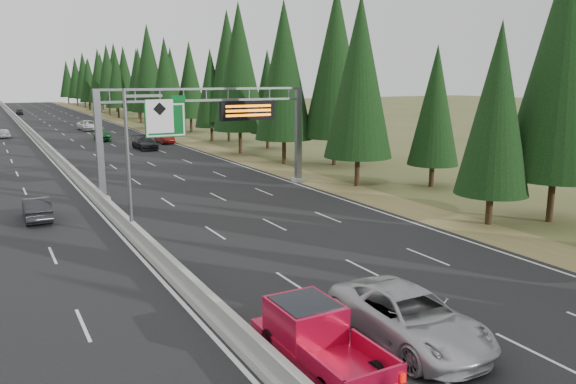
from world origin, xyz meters
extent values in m
cube|color=black|center=(0.00, 80.00, 0.04)|extent=(32.00, 260.00, 0.08)
cube|color=olive|center=(17.80, 80.00, 0.03)|extent=(3.60, 260.00, 0.06)
cube|color=#969791|center=(0.00, 80.00, 0.23)|extent=(0.70, 260.00, 0.30)
cube|color=#969791|center=(0.00, 80.00, 0.63)|extent=(0.30, 260.00, 0.60)
cube|color=slate|center=(0.35, 35.00, 3.98)|extent=(0.45, 0.45, 7.80)
cube|color=#969791|center=(0.35, 35.00, 0.23)|extent=(0.90, 0.90, 0.30)
cube|color=slate|center=(16.20, 35.00, 3.98)|extent=(0.45, 0.45, 7.80)
cube|color=#969791|center=(16.20, 35.00, 0.23)|extent=(0.90, 0.90, 0.30)
cube|color=slate|center=(8.28, 35.00, 7.80)|extent=(15.85, 0.35, 0.16)
cube|color=slate|center=(8.28, 35.00, 6.96)|extent=(15.85, 0.35, 0.16)
cube|color=#054C19|center=(5.00, 34.75, 5.63)|extent=(3.00, 0.10, 2.50)
cube|color=silver|center=(5.00, 34.69, 5.63)|extent=(2.85, 0.02, 2.35)
cube|color=#054C19|center=(6.00, 34.75, 7.13)|extent=(1.10, 0.10, 0.45)
cube|color=black|center=(11.50, 34.70, 6.13)|extent=(4.50, 0.40, 1.50)
cube|color=orange|center=(11.50, 34.48, 6.48)|extent=(3.80, 0.02, 0.18)
cube|color=orange|center=(11.50, 34.48, 6.13)|extent=(3.80, 0.02, 0.18)
cube|color=orange|center=(11.50, 34.48, 5.78)|extent=(3.80, 0.02, 0.18)
cylinder|color=slate|center=(0.00, 25.00, 4.08)|extent=(0.20, 0.20, 8.00)
cube|color=#969791|center=(0.00, 25.00, 0.18)|extent=(0.50, 0.50, 0.20)
cube|color=slate|center=(1.00, 25.00, 7.68)|extent=(2.00, 0.15, 0.15)
cube|color=silver|center=(1.80, 24.88, 6.58)|extent=(1.50, 0.06, 1.80)
cylinder|color=black|center=(19.30, 17.53, 0.95)|extent=(0.40, 0.40, 1.90)
cone|color=black|center=(19.30, 17.53, 6.87)|extent=(4.26, 4.26, 9.95)
cylinder|color=black|center=(23.21, 16.33, 1.36)|extent=(0.40, 0.40, 2.73)
cone|color=black|center=(23.21, 16.33, 9.89)|extent=(6.14, 6.14, 14.32)
cylinder|color=black|center=(19.48, 31.18, 1.20)|extent=(0.40, 0.40, 2.40)
cone|color=black|center=(19.48, 31.18, 8.70)|extent=(5.40, 5.40, 12.60)
cylinder|color=black|center=(24.71, 28.26, 0.89)|extent=(0.40, 0.40, 1.79)
cone|color=black|center=(24.71, 28.26, 6.48)|extent=(4.02, 4.02, 9.38)
cylinder|color=black|center=(19.87, 44.32, 1.29)|extent=(0.40, 0.40, 2.57)
cone|color=black|center=(19.87, 44.32, 9.32)|extent=(5.79, 5.79, 13.50)
cylinder|color=black|center=(24.14, 41.60, 1.39)|extent=(0.40, 0.40, 2.79)
cone|color=black|center=(24.14, 41.60, 10.10)|extent=(6.27, 6.27, 14.62)
cylinder|color=black|center=(19.28, 53.80, 1.35)|extent=(0.40, 0.40, 2.70)
cone|color=black|center=(19.28, 53.80, 9.79)|extent=(6.08, 6.08, 14.18)
cylinder|color=black|center=(24.26, 56.71, 0.96)|extent=(0.40, 0.40, 1.92)
cone|color=black|center=(24.26, 56.71, 6.94)|extent=(4.31, 4.31, 10.06)
cylinder|color=black|center=(20.97, 67.18, 1.00)|extent=(0.40, 0.40, 2.00)
cone|color=black|center=(20.97, 67.18, 7.24)|extent=(4.49, 4.49, 10.49)
cylinder|color=black|center=(23.08, 66.22, 1.40)|extent=(0.40, 0.40, 2.80)
cone|color=black|center=(23.08, 66.22, 10.14)|extent=(6.29, 6.29, 14.68)
cylinder|color=black|center=(19.11, 81.70, 1.18)|extent=(0.40, 0.40, 2.36)
cone|color=black|center=(19.11, 81.70, 8.57)|extent=(5.32, 5.32, 12.41)
cylinder|color=black|center=(23.05, 81.71, 1.14)|extent=(0.40, 0.40, 2.28)
cone|color=black|center=(23.05, 81.71, 8.26)|extent=(5.13, 5.13, 11.96)
cylinder|color=black|center=(19.31, 92.06, 1.40)|extent=(0.40, 0.40, 2.80)
cone|color=black|center=(19.31, 92.06, 10.17)|extent=(6.31, 6.31, 14.73)
cylinder|color=black|center=(23.03, 91.50, 1.11)|extent=(0.40, 0.40, 2.21)
cone|color=black|center=(23.03, 91.50, 8.02)|extent=(4.98, 4.98, 11.62)
cylinder|color=black|center=(20.74, 104.48, 1.14)|extent=(0.40, 0.40, 2.27)
cone|color=black|center=(20.74, 104.48, 8.24)|extent=(5.12, 5.12, 11.94)
cylinder|color=black|center=(23.04, 106.48, 1.05)|extent=(0.40, 0.40, 2.09)
cone|color=black|center=(23.04, 106.48, 7.59)|extent=(4.71, 4.71, 10.99)
cylinder|color=black|center=(19.63, 118.98, 1.14)|extent=(0.40, 0.40, 2.28)
cone|color=black|center=(19.63, 118.98, 8.27)|extent=(5.13, 5.13, 11.97)
cylinder|color=black|center=(23.25, 115.89, 1.17)|extent=(0.40, 0.40, 2.34)
cone|color=black|center=(23.25, 115.89, 8.48)|extent=(5.26, 5.26, 12.28)
cylinder|color=black|center=(19.76, 128.74, 1.29)|extent=(0.40, 0.40, 2.58)
cone|color=black|center=(19.76, 128.74, 9.34)|extent=(5.80, 5.80, 13.52)
cylinder|color=black|center=(24.11, 131.53, 1.27)|extent=(0.40, 0.40, 2.54)
cone|color=black|center=(24.11, 131.53, 9.20)|extent=(5.71, 5.71, 13.33)
cylinder|color=black|center=(20.15, 141.67, 1.26)|extent=(0.40, 0.40, 2.51)
cone|color=black|center=(20.15, 141.67, 9.10)|extent=(5.65, 5.65, 13.18)
cylinder|color=black|center=(24.20, 142.14, 1.37)|extent=(0.40, 0.40, 2.75)
cone|color=black|center=(24.20, 142.14, 9.97)|extent=(6.19, 6.19, 14.44)
cylinder|color=black|center=(19.42, 153.02, 1.07)|extent=(0.40, 0.40, 2.15)
cone|color=black|center=(19.42, 153.02, 7.78)|extent=(4.83, 4.83, 11.27)
cylinder|color=black|center=(23.32, 155.51, 1.21)|extent=(0.40, 0.40, 2.42)
cone|color=black|center=(23.32, 155.51, 8.78)|extent=(5.45, 5.45, 12.72)
cylinder|color=black|center=(20.86, 168.73, 1.27)|extent=(0.40, 0.40, 2.54)
cone|color=black|center=(20.86, 168.73, 9.20)|extent=(5.71, 5.71, 13.33)
cylinder|color=black|center=(24.97, 167.53, 0.99)|extent=(0.40, 0.40, 1.98)
cone|color=black|center=(24.97, 167.53, 7.19)|extent=(4.47, 4.47, 10.42)
cylinder|color=black|center=(20.36, 180.02, 1.18)|extent=(0.40, 0.40, 2.37)
cone|color=black|center=(20.36, 180.02, 8.58)|extent=(5.33, 5.33, 12.43)
cylinder|color=black|center=(24.24, 180.02, 1.17)|extent=(0.40, 0.40, 2.33)
cone|color=black|center=(24.24, 180.02, 8.45)|extent=(5.25, 5.25, 12.24)
cylinder|color=black|center=(19.61, 193.63, 1.13)|extent=(0.40, 0.40, 2.26)
cone|color=black|center=(19.61, 193.63, 8.21)|extent=(5.10, 5.10, 11.89)
cylinder|color=black|center=(24.56, 192.78, 1.11)|extent=(0.40, 0.40, 2.22)
cone|color=black|center=(24.56, 192.78, 8.03)|extent=(4.99, 4.99, 11.63)
imported|color=#B5B5BA|center=(4.98, 8.00, 0.95)|extent=(3.06, 6.35, 1.74)
cylinder|color=black|center=(2.34, 6.25, 0.48)|extent=(0.30, 0.79, 0.79)
cylinder|color=black|center=(0.66, 9.51, 0.48)|extent=(0.30, 0.79, 0.79)
cylinder|color=black|center=(2.34, 9.51, 0.48)|extent=(0.30, 0.79, 0.79)
cube|color=#AA0A2A|center=(1.50, 7.93, 0.62)|extent=(1.98, 5.54, 0.30)
cube|color=#AA0A2A|center=(1.50, 8.82, 1.32)|extent=(1.88, 2.18, 1.09)
cube|color=black|center=(1.50, 8.82, 1.61)|extent=(1.68, 1.88, 0.54)
cube|color=#AA0A2A|center=(0.56, 6.44, 0.97)|extent=(0.10, 2.37, 0.59)
cube|color=#AA0A2A|center=(2.44, 6.44, 0.97)|extent=(0.10, 2.37, 0.59)
cube|color=#AA0A2A|center=(1.50, 5.26, 0.97)|extent=(1.98, 0.10, 0.59)
imported|color=#145B25|center=(7.84, 74.76, 0.84)|extent=(1.83, 4.50, 1.53)
imported|color=#5C100D|center=(14.50, 67.76, 0.87)|extent=(1.84, 4.83, 1.57)
imported|color=black|center=(10.54, 62.61, 0.84)|extent=(2.31, 5.32, 1.52)
imported|color=white|center=(8.79, 91.78, 0.87)|extent=(3.08, 5.88, 1.58)
imported|color=black|center=(1.50, 140.06, 0.77)|extent=(1.91, 4.17, 1.38)
imported|color=black|center=(-4.21, 31.41, 0.79)|extent=(1.55, 4.31, 1.41)
imported|color=silver|center=(-3.88, 85.44, 0.76)|extent=(1.73, 4.04, 1.36)
camera|label=1|loc=(-6.75, -5.15, 8.65)|focal=35.00mm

